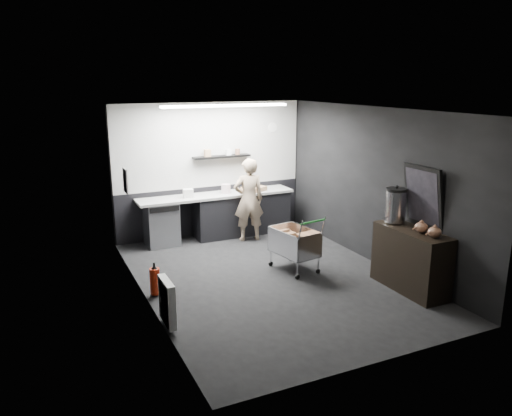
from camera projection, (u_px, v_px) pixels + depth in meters
name	position (u px, v px, depth m)	size (l,w,h in m)	color
floor	(270.00, 278.00, 8.12)	(5.50, 5.50, 0.00)	black
ceiling	(271.00, 110.00, 7.44)	(5.50, 5.50, 0.00)	white
wall_back	(210.00, 169.00, 10.19)	(5.50, 5.50, 0.00)	black
wall_front	(385.00, 251.00, 5.36)	(5.50, 5.50, 0.00)	black
wall_left	(143.00, 212.00, 6.96)	(5.50, 5.50, 0.00)	black
wall_right	(374.00, 186.00, 8.59)	(5.50, 5.50, 0.00)	black
kitchen_wall_panel	(210.00, 145.00, 10.05)	(3.95, 0.02, 1.70)	beige
dado_panel	(212.00, 210.00, 10.38)	(3.95, 0.02, 1.00)	black
floating_shelf	(222.00, 157.00, 10.09)	(1.20, 0.22, 0.04)	black
wall_clock	(273.00, 127.00, 10.53)	(0.20, 0.20, 0.03)	white
poster	(125.00, 181.00, 8.06)	(0.02, 0.30, 0.40)	white
poster_red_band	(125.00, 176.00, 8.04)	(0.01, 0.22, 0.10)	red
radiator	(167.00, 302.00, 6.45)	(0.10, 0.50, 0.60)	white
ceiling_strip	(226.00, 106.00, 9.07)	(2.40, 0.20, 0.04)	white
prep_counter	(223.00, 215.00, 10.18)	(3.20, 0.61, 0.90)	black
person	(249.00, 200.00, 9.84)	(0.60, 0.40, 1.66)	beige
shopping_cart	(294.00, 244.00, 8.37)	(0.66, 0.96, 0.97)	silver
sideboard	(410.00, 251.00, 7.57)	(0.55, 1.28, 1.91)	black
fire_extinguisher	(155.00, 280.00, 7.42)	(0.15, 0.15, 0.50)	#A8210B
cardboard_box	(254.00, 189.00, 10.29)	(0.45, 0.34, 0.09)	tan
pink_tub	(226.00, 189.00, 10.07)	(0.18, 0.18, 0.18)	beige
white_container	(188.00, 193.00, 9.70)	(0.19, 0.15, 0.17)	white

